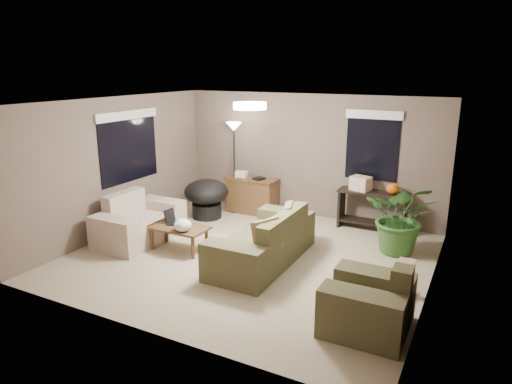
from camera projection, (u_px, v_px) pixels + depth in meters
The scene contains 20 objects.
room_shell at pixel (250, 183), 7.15m from camera, with size 5.50×5.50×5.50m.
main_sofa at pixel (265, 244), 7.21m from camera, with size 0.95×2.20×0.85m.
throw_pillows at pixel (280, 226), 7.00m from camera, with size 0.40×1.40×0.47m.
loveseat at pixel (139, 224), 8.14m from camera, with size 0.90×1.60×0.85m.
armchair at pixel (369, 305), 5.36m from camera, with size 0.95×1.00×0.85m.
coffee_table at pixel (179, 230), 7.66m from camera, with size 1.00×0.55×0.42m.
laptop at pixel (174, 220), 7.79m from camera, with size 0.40×0.34×0.24m.
plastic_bag at pixel (183, 225), 7.40m from camera, with size 0.30×0.27×0.21m, color white.
desk at pixel (252, 195), 9.67m from camera, with size 1.10×0.50×0.75m.
desk_papers at pixel (245, 175), 9.62m from camera, with size 0.71×0.30×0.12m.
console_table at pixel (372, 208), 8.61m from camera, with size 1.30×0.40×0.75m.
pumpkin at pixel (393, 189), 8.34m from camera, with size 0.25×0.25×0.21m, color orange.
cardboard_box at pixel (361, 183), 8.60m from camera, with size 0.35×0.26×0.26m, color beige.
papasan_chair at pixel (206, 196), 9.31m from camera, with size 1.16×1.16×0.80m.
floor_lamp at pixel (234, 137), 9.41m from camera, with size 0.32×0.32×1.91m.
ceiling_fixture at pixel (250, 106), 6.84m from camera, with size 0.50×0.50×0.10m, color white.
houseplant at pixel (402, 225), 7.52m from camera, with size 1.12×1.25×0.97m, color #2D5923.
cat_scratching_post at pixel (405, 280), 6.17m from camera, with size 0.32×0.32×0.50m.
window_left at pixel (128, 135), 8.47m from camera, with size 0.05×1.56×1.33m.
window_back at pixel (373, 134), 8.56m from camera, with size 1.06×0.05×1.33m.
Camera 1 is at (3.27, -6.12, 3.01)m, focal length 32.00 mm.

